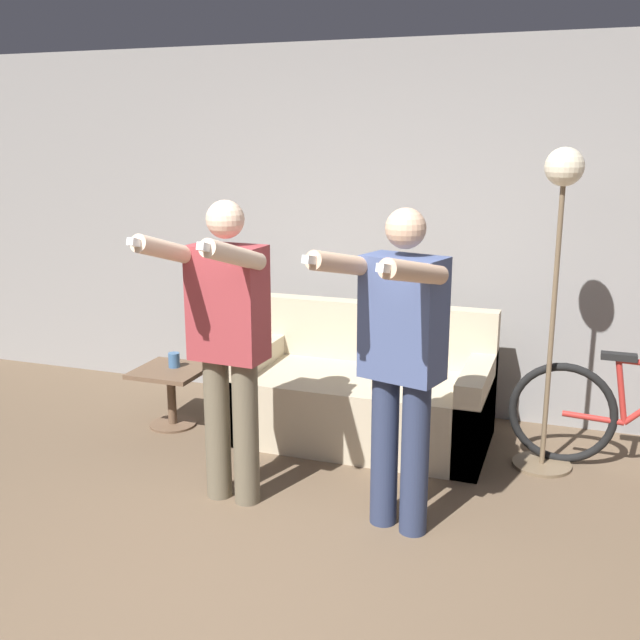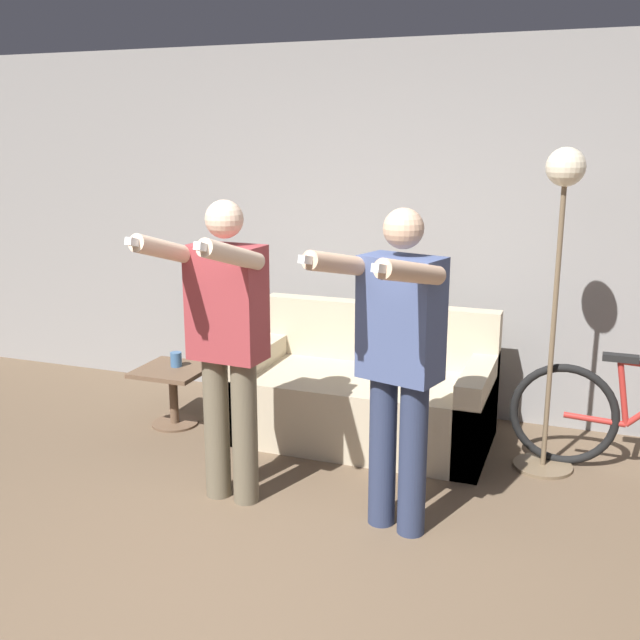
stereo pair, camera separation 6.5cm
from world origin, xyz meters
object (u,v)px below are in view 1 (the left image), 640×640
person_left (227,335)px  side_table (171,385)px  cup (174,360)px  person_right (400,353)px  floor_lamp (559,240)px  cat (411,295)px  couch (364,397)px

person_left → side_table: (-0.87, 0.86, -0.65)m
side_table → cup: bearing=80.5°
person_right → cup: person_right is taller
cup → person_left: bearing=-46.3°
person_left → floor_lamp: size_ratio=0.87×
person_left → person_right: (0.93, 0.00, -0.01)m
floor_lamp → cup: bearing=-177.2°
person_left → cat: bearing=68.8°
floor_lamp → cup: floor_lamp is taller
cat → floor_lamp: floor_lamp is taller
person_right → side_table: size_ratio=3.57×
floor_lamp → cup: size_ratio=18.79×
couch → person_left: (-0.44, -1.10, 0.67)m
person_left → side_table: person_left is taller
person_left → floor_lamp: (1.60, 1.02, 0.44)m
floor_lamp → couch: bearing=176.1°
cat → cup: cat is taller
person_left → person_right: size_ratio=1.01×
side_table → cup: (0.01, 0.04, 0.16)m
person_left → person_right: 0.93m
cat → cup: (-1.53, -0.52, -0.46)m
couch → cup: bearing=-171.3°
cat → side_table: 1.75m
person_right → side_table: (-1.80, 0.86, -0.64)m
cat → side_table: (-1.54, -0.56, -0.63)m
person_left → cat: 1.57m
person_right → cat: 1.44m
couch → cat: bearing=54.1°
couch → cup: 1.33m
couch → floor_lamp: floor_lamp is taller
floor_lamp → side_table: floor_lamp is taller
cup → floor_lamp: bearing=2.8°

